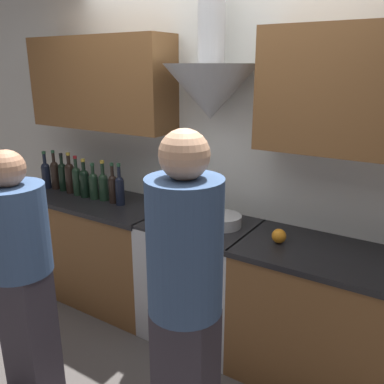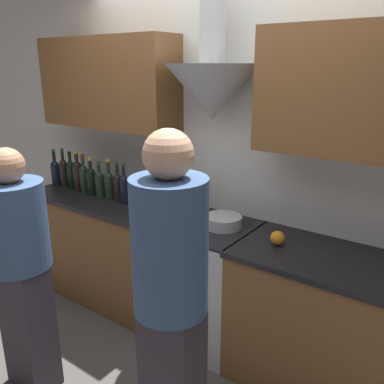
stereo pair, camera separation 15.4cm
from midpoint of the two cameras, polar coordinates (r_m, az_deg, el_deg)
name	(u,v)px [view 1 (the left image)]	position (r m, az deg, el deg)	size (l,w,h in m)	color
ground_plane	(173,357)	(3.05, -4.22, -22.16)	(12.00, 12.00, 0.00)	#4C4744
wall_back	(218,133)	(2.90, 2.09, 8.29)	(8.40, 0.63, 2.60)	silver
counter_left	(98,247)	(3.62, -14.20, -7.53)	(1.32, 0.62, 0.89)	brown
counter_right	(335,322)	(2.70, 17.89, -17.06)	(1.22, 0.62, 0.89)	brown
stove_range	(200,279)	(3.02, -0.43, -12.11)	(0.74, 0.60, 0.89)	#B7BABC
wine_bottle_0	(46,174)	(3.85, -20.91, 2.41)	(0.08, 0.08, 0.33)	black
wine_bottle_1	(55,173)	(3.79, -19.80, 2.47)	(0.07, 0.07, 0.35)	black
wine_bottle_2	(63,175)	(3.72, -18.84, 2.24)	(0.07, 0.07, 0.33)	black
wine_bottle_3	(70,176)	(3.63, -17.94, 2.11)	(0.08, 0.08, 0.35)	black
wine_bottle_4	(77,179)	(3.55, -17.08, 1.70)	(0.07, 0.07, 0.34)	black
wine_bottle_5	(85,182)	(3.48, -16.09, 1.40)	(0.08, 0.08, 0.32)	black
wine_bottle_6	(94,184)	(3.41, -14.92, 1.03)	(0.07, 0.07, 0.30)	black
wine_bottle_7	(103,185)	(3.36, -13.62, 0.95)	(0.08, 0.08, 0.33)	black
wine_bottle_8	(113,187)	(3.27, -12.37, 0.66)	(0.07, 0.07, 0.33)	black
wine_bottle_9	(120,189)	(3.21, -11.46, 0.44)	(0.07, 0.07, 0.33)	black
stock_pot	(180,206)	(2.89, -3.20, -2.06)	(0.28, 0.28, 0.17)	#B7BABC
mixing_bowl	(223,221)	(2.76, 2.77, -4.07)	(0.25, 0.25, 0.08)	#B7BABC
orange_fruit	(279,236)	(2.55, 10.42, -6.10)	(0.09, 0.09, 0.09)	orange
person_foreground_left	(20,270)	(2.57, -24.56, -9.90)	(0.36, 0.36, 1.52)	#38333D
person_foreground_right	(185,304)	(1.81, -3.50, -15.49)	(0.32, 0.32, 1.71)	#38333D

